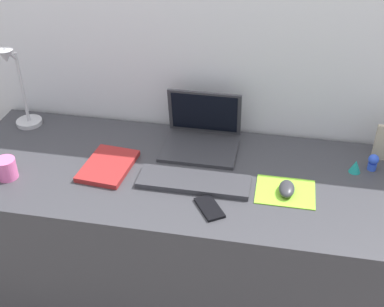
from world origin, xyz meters
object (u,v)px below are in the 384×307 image
(desk_lamp, at_px, (19,90))
(toy_figurine_teal, at_px, (355,166))
(toy_figurine_blue, at_px, (373,162))
(mouse, at_px, (287,189))
(cell_phone, at_px, (209,208))
(notebook_pad, at_px, (108,166))
(keyboard, at_px, (194,182))
(laptop, at_px, (201,133))
(coffee_mug, at_px, (6,169))

(desk_lamp, bearing_deg, toy_figurine_teal, -3.17)
(toy_figurine_teal, bearing_deg, toy_figurine_blue, 23.88)
(mouse, bearing_deg, cell_phone, -152.08)
(notebook_pad, bearing_deg, keyboard, -1.20)
(laptop, relative_size, notebook_pad, 1.25)
(keyboard, bearing_deg, notebook_pad, 173.66)
(desk_lamp, distance_m, coffee_mug, 0.39)
(cell_phone, relative_size, toy_figurine_blue, 1.95)
(toy_figurine_blue, bearing_deg, mouse, -146.26)
(keyboard, distance_m, desk_lamp, 0.84)
(toy_figurine_blue, bearing_deg, coffee_mug, -167.15)
(laptop, height_order, coffee_mug, laptop)
(coffee_mug, bearing_deg, desk_lamp, 105.67)
(mouse, distance_m, toy_figurine_teal, 0.31)
(cell_phone, xyz_separation_m, toy_figurine_teal, (0.50, 0.32, 0.02))
(cell_phone, bearing_deg, desk_lamp, 122.35)
(mouse, distance_m, cell_phone, 0.29)
(keyboard, xyz_separation_m, cell_phone, (0.08, -0.13, -0.01))
(mouse, xyz_separation_m, desk_lamp, (-1.12, 0.26, 0.16))
(desk_lamp, bearing_deg, toy_figurine_blue, -1.87)
(keyboard, height_order, toy_figurine_teal, toy_figurine_teal)
(keyboard, xyz_separation_m, coffee_mug, (-0.69, -0.09, 0.03))
(laptop, relative_size, toy_figurine_teal, 6.04)
(toy_figurine_teal, relative_size, toy_figurine_blue, 0.76)
(laptop, relative_size, cell_phone, 2.34)
(laptop, height_order, desk_lamp, desk_lamp)
(cell_phone, relative_size, toy_figurine_teal, 2.58)
(notebook_pad, height_order, toy_figurine_blue, toy_figurine_blue)
(laptop, distance_m, toy_figurine_blue, 0.67)
(cell_phone, bearing_deg, keyboard, 87.93)
(laptop, relative_size, mouse, 3.12)
(keyboard, relative_size, coffee_mug, 5.20)
(toy_figurine_teal, xyz_separation_m, toy_figurine_blue, (0.07, 0.03, 0.01))
(mouse, bearing_deg, toy_figurine_blue, 33.74)
(keyboard, relative_size, notebook_pad, 1.71)
(laptop, bearing_deg, cell_phone, -76.25)
(laptop, xyz_separation_m, mouse, (0.35, -0.26, -0.03))
(laptop, relative_size, toy_figurine_blue, 4.57)
(notebook_pad, xyz_separation_m, toy_figurine_teal, (0.92, 0.15, 0.01))
(keyboard, height_order, toy_figurine_blue, toy_figurine_blue)
(coffee_mug, bearing_deg, toy_figurine_teal, 12.25)
(notebook_pad, bearing_deg, laptop, 40.95)
(laptop, xyz_separation_m, toy_figurine_teal, (0.60, -0.08, -0.03))
(laptop, height_order, notebook_pad, laptop)
(cell_phone, xyz_separation_m, notebook_pad, (-0.42, 0.17, 0.01))
(mouse, bearing_deg, coffee_mug, -174.70)
(mouse, bearing_deg, toy_figurine_teal, 36.02)
(keyboard, bearing_deg, mouse, 1.12)
(keyboard, bearing_deg, cell_phone, -58.84)
(laptop, distance_m, desk_lamp, 0.78)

